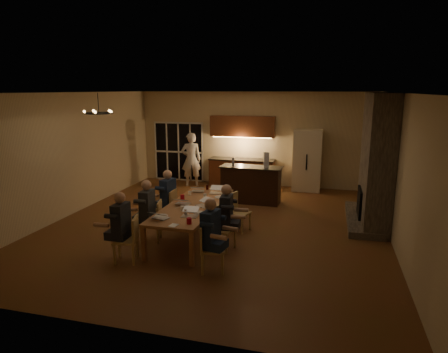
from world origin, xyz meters
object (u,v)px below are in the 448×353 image
at_px(chair_right_far, 240,212).
at_px(redcup_mid, 182,197).
at_px(person_left_mid, 147,211).
at_px(bar_island, 251,184).
at_px(plate_near, 199,212).
at_px(chair_right_near, 212,248).
at_px(laptop_d, 203,201).
at_px(bar_bottle, 233,162).
at_px(person_left_near, 121,227).
at_px(laptop_b, 190,211).
at_px(laptop_c, 183,199).
at_px(mug_back, 190,193).
at_px(chair_left_mid, 151,221).
at_px(chair_left_far, 166,208).
at_px(mug_front, 182,208).
at_px(person_right_near, 211,235).
at_px(chandelier, 99,113).
at_px(chair_left_near, 126,240).
at_px(bar_blender, 266,160).
at_px(laptop_a, 161,213).
at_px(refrigerator, 307,160).
at_px(can_silver, 185,212).
at_px(person_right_mid, 226,217).
at_px(standing_person, 191,159).
at_px(chair_right_mid, 223,229).
at_px(dining_table, 193,221).
at_px(laptop_e, 198,187).
at_px(laptop_f, 216,189).
at_px(person_left_far, 168,198).
at_px(mug_mid, 205,196).
at_px(plate_far, 220,197).
at_px(plate_left, 161,216).
at_px(redcup_near, 189,221).

xyz_separation_m(chair_right_far, redcup_mid, (-1.30, -0.33, 0.37)).
bearing_deg(person_left_mid, bar_island, 153.12).
bearing_deg(plate_near, chair_right_near, -59.68).
xyz_separation_m(laptop_d, bar_bottle, (-0.08, 3.12, 0.34)).
relative_size(person_left_near, laptop_b, 4.31).
bearing_deg(laptop_c, mug_back, -79.78).
relative_size(chair_left_mid, chair_left_far, 1.00).
bearing_deg(mug_front, person_right_near, -48.81).
bearing_deg(mug_back, chandelier, -155.49).
distance_m(chair_left_near, bar_blender, 5.09).
xyz_separation_m(person_left_mid, laptop_a, (0.55, -0.55, 0.17)).
height_order(chandelier, mug_back, chandelier).
bearing_deg(laptop_c, laptop_b, 121.44).
xyz_separation_m(refrigerator, person_left_mid, (-3.06, -5.53, -0.31)).
bearing_deg(can_silver, person_right_mid, 20.10).
height_order(chair_left_mid, bar_blender, bar_blender).
xyz_separation_m(person_right_near, laptop_b, (-0.67, 0.75, 0.17)).
relative_size(refrigerator, standing_person, 1.08).
relative_size(chair_right_mid, person_right_near, 0.64).
xyz_separation_m(redcup_mid, bar_blender, (1.54, 2.67, 0.49)).
xyz_separation_m(bar_island, bar_bottle, (-0.53, -0.03, 0.66)).
distance_m(dining_table, can_silver, 0.89).
xyz_separation_m(refrigerator, standing_person, (-3.88, -0.39, -0.08)).
bearing_deg(chair_left_near, redcup_mid, 152.14).
xyz_separation_m(laptop_e, laptop_f, (0.50, -0.08, 0.00)).
relative_size(person_left_far, can_silver, 11.50).
bearing_deg(bar_bottle, chair_left_far, -113.53).
distance_m(chair_right_mid, laptop_f, 1.78).
relative_size(chair_left_near, bar_blender, 1.99).
bearing_deg(laptop_d, person_left_near, -94.36).
bearing_deg(person_right_near, plate_near, 39.72).
xyz_separation_m(dining_table, person_left_near, (-0.91, -1.58, 0.31)).
bearing_deg(person_right_mid, laptop_e, 30.49).
height_order(dining_table, laptop_d, laptop_d).
bearing_deg(chair_left_far, mug_mid, 91.26).
relative_size(chair_right_near, person_right_near, 0.64).
height_order(chair_left_far, person_left_far, person_left_far).
relative_size(chair_left_far, person_left_near, 0.64).
distance_m(laptop_b, plate_far, 1.57).
bearing_deg(laptop_e, bar_island, -129.27).
height_order(refrigerator, person_right_near, refrigerator).
distance_m(standing_person, laptop_a, 5.84).
xyz_separation_m(refrigerator, laptop_f, (-1.98, -3.92, -0.14)).
height_order(person_left_near, laptop_a, person_left_near).
xyz_separation_m(laptop_d, plate_left, (-0.60, -0.91, -0.10)).
height_order(chair_left_far, mug_front, chair_left_far).
xyz_separation_m(chair_left_far, mug_back, (0.56, 0.19, 0.36)).
distance_m(refrigerator, redcup_near, 6.52).
distance_m(mug_front, redcup_near, 0.88).
bearing_deg(chandelier, person_left_near, -49.73).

